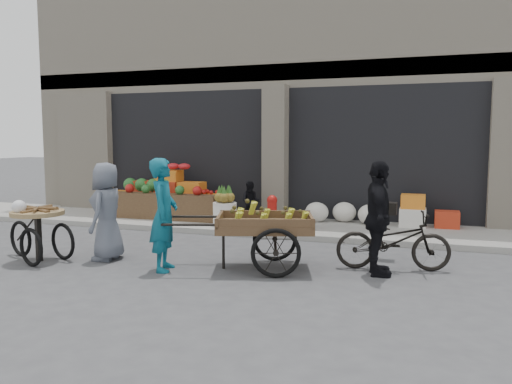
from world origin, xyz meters
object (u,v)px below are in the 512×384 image
(pineapple_bin, at_px, (225,214))
(banana_cart, at_px, (261,221))
(orange_bucket, at_px, (294,223))
(bicycle, at_px, (393,241))
(vendor_woman, at_px, (164,215))
(cyclist, at_px, (378,218))
(seated_person, at_px, (251,202))
(tricycle_cart, at_px, (38,227))
(fire_hydrant, at_px, (272,210))
(vendor_grey, at_px, (107,211))

(pineapple_bin, height_order, banana_cart, banana_cart)
(orange_bucket, distance_m, bicycle, 3.02)
(vendor_woman, bearing_deg, cyclist, -92.88)
(seated_person, relative_size, tricycle_cart, 0.64)
(seated_person, bearing_deg, cyclist, -56.52)
(tricycle_cart, xyz_separation_m, cyclist, (5.37, 0.87, 0.28))
(vendor_woman, xyz_separation_m, cyclist, (3.11, 0.74, -0.01))
(banana_cart, height_order, tricycle_cart, banana_cart)
(fire_hydrant, relative_size, vendor_woman, 0.41)
(pineapple_bin, distance_m, cyclist, 4.43)
(seated_person, relative_size, bicycle, 0.54)
(banana_cart, bearing_deg, tricycle_cart, 173.30)
(banana_cart, xyz_separation_m, bicycle, (1.93, 0.60, -0.30))
(banana_cart, bearing_deg, orange_bucket, 76.36)
(fire_hydrant, xyz_separation_m, bicycle, (2.60, -2.22, -0.05))
(pineapple_bin, bearing_deg, banana_cart, -58.29)
(tricycle_cart, distance_m, cyclist, 5.45)
(bicycle, bearing_deg, seated_person, 39.07)
(seated_person, distance_m, vendor_woman, 4.02)
(vendor_woman, distance_m, bicycle, 3.53)
(pineapple_bin, xyz_separation_m, orange_bucket, (1.60, -0.10, -0.10))
(fire_hydrant, relative_size, cyclist, 0.42)
(banana_cart, bearing_deg, pineapple_bin, 104.51)
(seated_person, bearing_deg, bicycle, -51.00)
(bicycle, distance_m, cyclist, 0.60)
(vendor_woman, bearing_deg, tricycle_cart, 77.14)
(fire_hydrant, bearing_deg, bicycle, -40.48)
(fire_hydrant, bearing_deg, tricycle_cart, -130.41)
(seated_person, bearing_deg, tricycle_cart, -128.76)
(orange_bucket, distance_m, cyclist, 3.25)
(vendor_grey, height_order, cyclist, cyclist)
(cyclist, bearing_deg, banana_cart, 86.64)
(seated_person, height_order, vendor_grey, vendor_grey)
(orange_bucket, height_order, seated_person, seated_person)
(fire_hydrant, relative_size, tricycle_cart, 0.49)
(vendor_woman, xyz_separation_m, bicycle, (3.31, 1.14, -0.41))
(fire_hydrant, bearing_deg, banana_cart, -76.59)
(orange_bucket, height_order, bicycle, bicycle)
(fire_hydrant, distance_m, vendor_grey, 3.63)
(vendor_woman, height_order, vendor_grey, vendor_woman)
(cyclist, bearing_deg, pineapple_bin, 42.75)
(pineapple_bin, distance_m, orange_bucket, 1.61)
(seated_person, height_order, tricycle_cart, seated_person)
(seated_person, bearing_deg, orange_bucket, -40.26)
(tricycle_cart, distance_m, vendor_grey, 1.15)
(orange_bucket, xyz_separation_m, seated_person, (-1.20, 0.70, 0.31))
(vendor_woman, bearing_deg, vendor_grey, 59.64)
(vendor_woman, height_order, cyclist, vendor_woman)
(vendor_woman, relative_size, bicycle, 1.00)
(fire_hydrant, height_order, orange_bucket, fire_hydrant)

